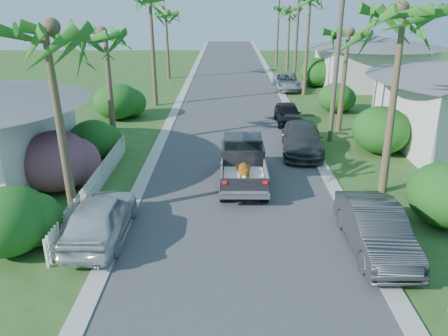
{
  "coord_description": "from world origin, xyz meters",
  "views": [
    {
      "loc": [
        -0.44,
        -11.5,
        7.85
      ],
      "look_at": [
        -0.56,
        4.98,
        1.4
      ],
      "focal_mm": 35.0,
      "sensor_mm": 36.0,
      "label": 1
    }
  ],
  "objects_px": {
    "palm_r_b": "(348,33)",
    "utility_pole_d": "(278,27)",
    "parked_car_rf": "(288,114)",
    "parked_car_ln": "(100,217)",
    "parked_car_rn": "(375,229)",
    "utility_pole_b": "(337,61)",
    "palm_r_a": "(406,10)",
    "palm_l_d": "(166,13)",
    "pickup_truck": "(243,160)",
    "utility_pole_c": "(297,38)",
    "parked_car_rm": "(302,139)",
    "palm_l_a": "(46,28)",
    "house_right_far": "(371,63)",
    "palm_l_b": "(104,33)",
    "palm_r_d": "(290,8)",
    "parked_car_rd": "(287,82)"
  },
  "relations": [
    {
      "from": "house_right_far",
      "to": "utility_pole_d",
      "type": "height_order",
      "value": "utility_pole_d"
    },
    {
      "from": "palm_r_a",
      "to": "parked_car_rn",
      "type": "bearing_deg",
      "value": -110.8
    },
    {
      "from": "palm_l_b",
      "to": "house_right_far",
      "type": "height_order",
      "value": "palm_l_b"
    },
    {
      "from": "palm_l_b",
      "to": "utility_pole_b",
      "type": "xyz_separation_m",
      "value": [
        12.4,
        1.0,
        -1.55
      ]
    },
    {
      "from": "pickup_truck",
      "to": "palm_r_a",
      "type": "xyz_separation_m",
      "value": [
        6.03,
        -0.98,
        6.41
      ]
    },
    {
      "from": "parked_car_ln",
      "to": "utility_pole_c",
      "type": "height_order",
      "value": "utility_pole_c"
    },
    {
      "from": "pickup_truck",
      "to": "utility_pole_c",
      "type": "xyz_separation_m",
      "value": [
        5.33,
        21.02,
        3.59
      ]
    },
    {
      "from": "palm_l_a",
      "to": "pickup_truck",
      "type": "bearing_deg",
      "value": 31.62
    },
    {
      "from": "parked_car_rn",
      "to": "utility_pole_b",
      "type": "height_order",
      "value": "utility_pole_b"
    },
    {
      "from": "palm_r_b",
      "to": "utility_pole_d",
      "type": "height_order",
      "value": "utility_pole_d"
    },
    {
      "from": "palm_r_d",
      "to": "house_right_far",
      "type": "height_order",
      "value": "palm_r_d"
    },
    {
      "from": "parked_car_rf",
      "to": "house_right_far",
      "type": "height_order",
      "value": "house_right_far"
    },
    {
      "from": "palm_r_a",
      "to": "house_right_far",
      "type": "relative_size",
      "value": 0.97
    },
    {
      "from": "parked_car_rm",
      "to": "palm_l_a",
      "type": "bearing_deg",
      "value": -135.38
    },
    {
      "from": "parked_car_rf",
      "to": "parked_car_ln",
      "type": "relative_size",
      "value": 0.85
    },
    {
      "from": "palm_l_b",
      "to": "palm_r_d",
      "type": "relative_size",
      "value": 0.93
    },
    {
      "from": "palm_l_a",
      "to": "utility_pole_d",
      "type": "xyz_separation_m",
      "value": [
        11.8,
        40.0,
        -2.33
      ]
    },
    {
      "from": "utility_pole_d",
      "to": "palm_r_b",
      "type": "bearing_deg",
      "value": -87.95
    },
    {
      "from": "parked_car_rd",
      "to": "palm_l_b",
      "type": "distance_m",
      "value": 20.79
    },
    {
      "from": "palm_r_b",
      "to": "utility_pole_d",
      "type": "distance_m",
      "value": 28.05
    },
    {
      "from": "palm_l_a",
      "to": "utility_pole_b",
      "type": "relative_size",
      "value": 0.91
    },
    {
      "from": "parked_car_rn",
      "to": "palm_l_d",
      "type": "height_order",
      "value": "palm_l_d"
    },
    {
      "from": "pickup_truck",
      "to": "palm_l_d",
      "type": "relative_size",
      "value": 0.66
    },
    {
      "from": "parked_car_rm",
      "to": "palm_l_a",
      "type": "relative_size",
      "value": 0.63
    },
    {
      "from": "parked_car_rf",
      "to": "utility_pole_d",
      "type": "xyz_separation_m",
      "value": [
        2.0,
        26.28,
        3.93
      ]
    },
    {
      "from": "parked_car_rn",
      "to": "parked_car_rm",
      "type": "distance_m",
      "value": 9.94
    },
    {
      "from": "palm_l_b",
      "to": "utility_pole_d",
      "type": "relative_size",
      "value": 0.82
    },
    {
      "from": "palm_l_d",
      "to": "palm_r_a",
      "type": "bearing_deg",
      "value": -65.43
    },
    {
      "from": "palm_r_d",
      "to": "utility_pole_b",
      "type": "relative_size",
      "value": 0.89
    },
    {
      "from": "parked_car_ln",
      "to": "utility_pole_c",
      "type": "bearing_deg",
      "value": -111.84
    },
    {
      "from": "palm_r_a",
      "to": "palm_r_b",
      "type": "bearing_deg",
      "value": 88.09
    },
    {
      "from": "palm_l_a",
      "to": "parked_car_rn",
      "type": "bearing_deg",
      "value": -10.17
    },
    {
      "from": "utility_pole_b",
      "to": "parked_car_rf",
      "type": "bearing_deg",
      "value": 118.28
    },
    {
      "from": "parked_car_rm",
      "to": "palm_l_d",
      "type": "height_order",
      "value": "palm_l_d"
    },
    {
      "from": "palm_r_a",
      "to": "palm_r_b",
      "type": "distance_m",
      "value": 9.12
    },
    {
      "from": "parked_car_rd",
      "to": "palm_r_a",
      "type": "distance_m",
      "value": 23.25
    },
    {
      "from": "parked_car_rn",
      "to": "palm_r_b",
      "type": "relative_size",
      "value": 0.65
    },
    {
      "from": "house_right_far",
      "to": "parked_car_ln",
      "type": "bearing_deg",
      "value": -122.3
    },
    {
      "from": "parked_car_ln",
      "to": "palm_l_a",
      "type": "xyz_separation_m",
      "value": [
        -1.39,
        1.17,
        6.15
      ]
    },
    {
      "from": "pickup_truck",
      "to": "parked_car_rn",
      "type": "distance_m",
      "value": 7.22
    },
    {
      "from": "palm_r_a",
      "to": "utility_pole_d",
      "type": "bearing_deg",
      "value": 91.08
    },
    {
      "from": "parked_car_rf",
      "to": "parked_car_ln",
      "type": "xyz_separation_m",
      "value": [
        -8.41,
        -14.88,
        0.12
      ]
    },
    {
      "from": "palm_r_a",
      "to": "utility_pole_b",
      "type": "height_order",
      "value": "utility_pole_b"
    },
    {
      "from": "parked_car_rm",
      "to": "parked_car_rd",
      "type": "xyz_separation_m",
      "value": [
        1.4,
        17.22,
        -0.05
      ]
    },
    {
      "from": "house_right_far",
      "to": "utility_pole_c",
      "type": "xyz_separation_m",
      "value": [
        -7.4,
        -2.0,
        2.48
      ]
    },
    {
      "from": "parked_car_rn",
      "to": "palm_r_b",
      "type": "xyz_separation_m",
      "value": [
        2.16,
        13.91,
        5.18
      ]
    },
    {
      "from": "palm_l_d",
      "to": "parked_car_rd",
      "type": "bearing_deg",
      "value": -26.69
    },
    {
      "from": "parked_car_rn",
      "to": "palm_l_d",
      "type": "bearing_deg",
      "value": 107.93
    },
    {
      "from": "parked_car_rf",
      "to": "house_right_far",
      "type": "relative_size",
      "value": 0.44
    },
    {
      "from": "palm_l_b",
      "to": "utility_pole_b",
      "type": "height_order",
      "value": "utility_pole_b"
    }
  ]
}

